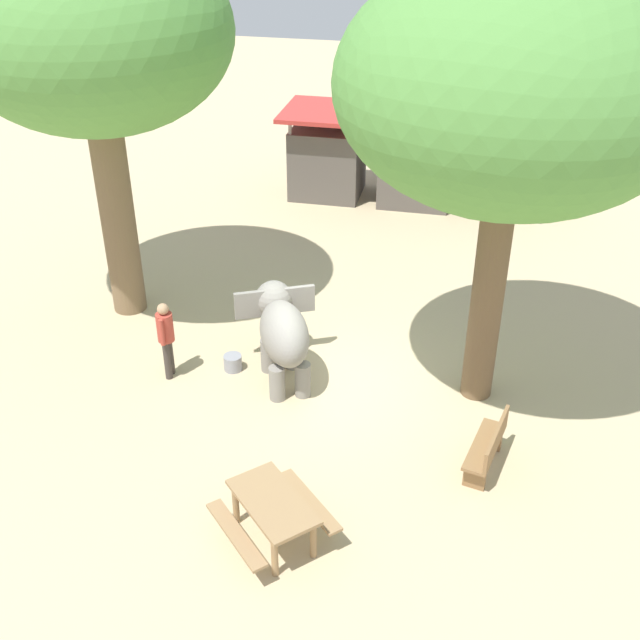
{
  "coord_description": "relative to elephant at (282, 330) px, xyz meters",
  "views": [
    {
      "loc": [
        2.4,
        -12.13,
        8.95
      ],
      "look_at": [
        -0.44,
        0.89,
        0.8
      ],
      "focal_mm": 43.94,
      "sensor_mm": 36.0,
      "label": 1
    }
  ],
  "objects": [
    {
      "name": "elephant",
      "position": [
        0.0,
        0.0,
        0.0
      ],
      "size": [
        1.93,
        2.33,
        1.64
      ],
      "rotation": [
        0.0,
        0.0,
        2.01
      ],
      "color": "gray",
      "rests_on": "ground_plane"
    },
    {
      "name": "market_stall_blue",
      "position": [
        1.53,
        9.3,
        0.09
      ],
      "size": [
        2.5,
        2.5,
        2.52
      ],
      "color": "#59514C",
      "rests_on": "ground_plane"
    },
    {
      "name": "person_handler",
      "position": [
        -2.16,
        -0.49,
        -0.1
      ],
      "size": [
        0.32,
        0.51,
        1.62
      ],
      "rotation": [
        0.0,
        0.0,
        0.12
      ],
      "color": "#3F3833",
      "rests_on": "ground_plane"
    },
    {
      "name": "wooden_bench",
      "position": [
        3.99,
        -1.88,
        -0.58
      ],
      "size": [
        0.7,
        1.45,
        0.88
      ],
      "rotation": [
        0.0,
        0.0,
        1.35
      ],
      "color": "olive",
      "rests_on": "ground_plane"
    },
    {
      "name": "shade_tree_secondary",
      "position": [
        3.72,
        0.24,
        4.7
      ],
      "size": [
        5.61,
        5.15,
        7.78
      ],
      "color": "brown",
      "rests_on": "ground_plane"
    },
    {
      "name": "shade_tree_main",
      "position": [
        -4.01,
        1.79,
        4.84
      ],
      "size": [
        5.41,
        4.96,
        7.88
      ],
      "color": "brown",
      "rests_on": "ground_plane"
    },
    {
      "name": "feed_bucket",
      "position": [
        -1.02,
        -0.03,
        -0.89
      ],
      "size": [
        0.36,
        0.36,
        0.32
      ],
      "primitive_type": "cylinder",
      "color": "gray",
      "rests_on": "ground_plane"
    },
    {
      "name": "ground_plane",
      "position": [
        0.99,
        0.01,
        -1.05
      ],
      "size": [
        60.0,
        60.0,
        0.0
      ],
      "primitive_type": "plane",
      "color": "tan"
    },
    {
      "name": "market_stall_teal",
      "position": [
        4.13,
        9.3,
        0.09
      ],
      "size": [
        2.5,
        2.5,
        2.52
      ],
      "color": "#59514C",
      "rests_on": "ground_plane"
    },
    {
      "name": "picnic_table_near",
      "position": [
        0.94,
        -4.13,
        -0.46
      ],
      "size": [
        2.11,
        2.11,
        0.78
      ],
      "rotation": [
        0.0,
        0.0,
        5.49
      ],
      "color": "#9E7A51",
      "rests_on": "ground_plane"
    },
    {
      "name": "market_stall_red",
      "position": [
        -1.07,
        9.3,
        0.09
      ],
      "size": [
        2.5,
        2.5,
        2.52
      ],
      "color": "#59514C",
      "rests_on": "ground_plane"
    }
  ]
}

